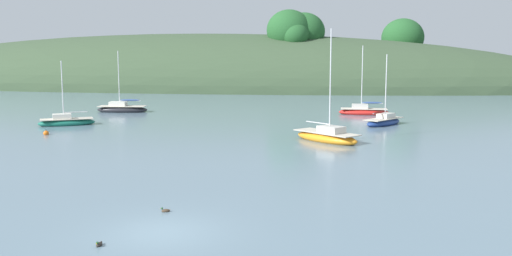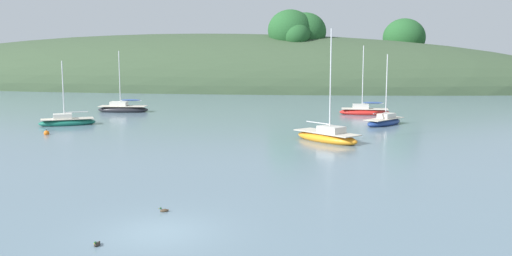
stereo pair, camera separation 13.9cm
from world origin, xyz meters
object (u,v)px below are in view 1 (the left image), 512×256
(sailboat_blue_center, at_px, (122,109))
(duck_lone_left, at_px, (165,211))
(sailboat_black_sloop, at_px, (363,111))
(sailboat_grey_yawl, at_px, (327,137))
(sailboat_orange_cutter, at_px, (384,121))
(duck_lead, at_px, (99,244))
(sailboat_cream_ketch, at_px, (66,122))
(mooring_buoy_inner, at_px, (46,133))

(sailboat_blue_center, height_order, duck_lone_left, sailboat_blue_center)
(sailboat_black_sloop, bearing_deg, sailboat_grey_yawl, -98.98)
(sailboat_blue_center, height_order, sailboat_black_sloop, sailboat_black_sloop)
(sailboat_orange_cutter, bearing_deg, duck_lead, -108.06)
(sailboat_orange_cutter, xyz_separation_m, sailboat_grey_yawl, (-4.74, -10.70, 0.03))
(sailboat_black_sloop, bearing_deg, sailboat_cream_ketch, -152.64)
(sailboat_cream_ketch, height_order, sailboat_orange_cutter, sailboat_orange_cutter)
(mooring_buoy_inner, xyz_separation_m, duck_lone_left, (16.91, -19.30, -0.07))
(sailboat_blue_center, bearing_deg, sailboat_orange_cutter, -13.11)
(sailboat_blue_center, height_order, sailboat_orange_cutter, sailboat_blue_center)
(sailboat_grey_yawl, height_order, mooring_buoy_inner, sailboat_grey_yawl)
(sailboat_grey_yawl, distance_m, mooring_buoy_inner, 22.64)
(sailboat_grey_yawl, height_order, duck_lead, sailboat_grey_yawl)
(sailboat_cream_ketch, distance_m, mooring_buoy_inner, 6.09)
(sailboat_orange_cutter, height_order, sailboat_grey_yawl, sailboat_grey_yawl)
(sailboat_cream_ketch, distance_m, duck_lead, 34.28)
(sailboat_cream_ketch, xyz_separation_m, duck_lone_left, (18.40, -25.21, -0.27))
(sailboat_black_sloop, height_order, mooring_buoy_inner, sailboat_black_sloop)
(sailboat_orange_cutter, bearing_deg, sailboat_grey_yawl, -113.91)
(sailboat_black_sloop, xyz_separation_m, sailboat_grey_yawl, (-3.08, -19.48, 0.01))
(sailboat_grey_yawl, bearing_deg, sailboat_orange_cutter, 66.09)
(sailboat_grey_yawl, bearing_deg, duck_lone_left, -106.13)
(mooring_buoy_inner, height_order, duck_lead, mooring_buoy_inner)
(duck_lead, bearing_deg, mooring_buoy_inner, 124.27)
(sailboat_blue_center, xyz_separation_m, duck_lone_left, (18.21, -37.19, -0.31))
(sailboat_orange_cutter, distance_m, duck_lone_left, 32.26)
(duck_lone_left, distance_m, duck_lead, 4.34)
(sailboat_grey_yawl, distance_m, duck_lone_left, 20.62)
(duck_lone_left, bearing_deg, duck_lead, -101.43)
(sailboat_blue_center, height_order, duck_lead, sailboat_blue_center)
(mooring_buoy_inner, xyz_separation_m, duck_lead, (16.05, -23.55, -0.07))
(duck_lone_left, bearing_deg, sailboat_blue_center, 116.09)
(sailboat_grey_yawl, xyz_separation_m, duck_lone_left, (-5.73, -19.81, -0.31))
(sailboat_orange_cutter, relative_size, duck_lead, 15.69)
(sailboat_cream_ketch, bearing_deg, duck_lone_left, -53.87)
(sailboat_black_sloop, distance_m, sailboat_orange_cutter, 8.94)
(sailboat_black_sloop, relative_size, mooring_buoy_inner, 14.13)
(sailboat_black_sloop, relative_size, duck_lead, 17.95)
(sailboat_black_sloop, bearing_deg, mooring_buoy_inner, -142.15)
(duck_lone_left, bearing_deg, sailboat_grey_yawl, 73.87)
(sailboat_blue_center, distance_m, sailboat_cream_ketch, 11.98)
(duck_lead, bearing_deg, sailboat_cream_ketch, 120.77)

